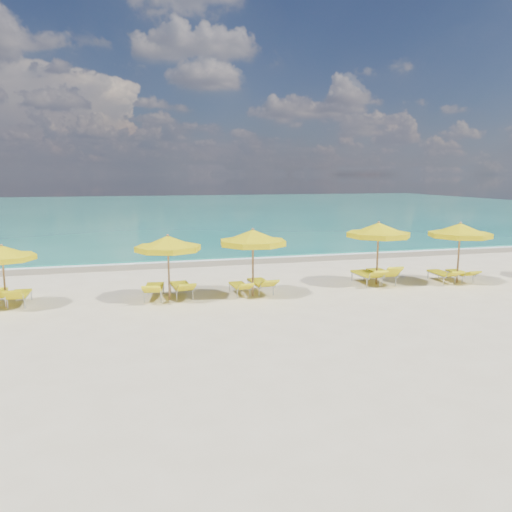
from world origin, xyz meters
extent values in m
plane|color=beige|center=(0.00, 0.00, 0.00)|extent=(120.00, 120.00, 0.00)
cube|color=#157A68|center=(0.00, 48.00, 0.00)|extent=(120.00, 80.00, 0.30)
cube|color=tan|center=(0.00, 7.40, 0.00)|extent=(120.00, 2.60, 0.01)
cube|color=white|center=(0.00, 8.20, 0.00)|extent=(120.00, 1.20, 0.03)
cube|color=white|center=(-6.00, 17.00, 0.00)|extent=(14.00, 0.36, 0.05)
cube|color=white|center=(8.00, 24.00, 0.00)|extent=(18.00, 0.30, 0.05)
cylinder|color=#9D724E|center=(-8.94, 0.38, 1.03)|extent=(0.06, 0.06, 2.07)
cone|color=yellow|center=(-8.94, 0.38, 1.90)|extent=(2.12, 2.12, 0.41)
cylinder|color=yellow|center=(-8.94, 0.38, 1.70)|extent=(2.14, 2.14, 0.17)
sphere|color=#9D724E|center=(-8.94, 0.38, 2.11)|extent=(0.09, 0.09, 0.09)
cylinder|color=#9D724E|center=(-3.58, 0.06, 1.13)|extent=(0.07, 0.07, 2.25)
cone|color=yellow|center=(-3.58, 0.06, 2.07)|extent=(2.41, 2.41, 0.45)
cylinder|color=yellow|center=(-3.58, 0.06, 1.85)|extent=(2.43, 2.43, 0.18)
sphere|color=#9D724E|center=(-3.58, 0.06, 2.30)|extent=(0.10, 0.10, 0.10)
cylinder|color=#9D724E|center=(-0.56, -0.13, 1.20)|extent=(0.07, 0.07, 2.40)
cone|color=yellow|center=(-0.56, -0.13, 2.21)|extent=(2.96, 2.96, 0.48)
cylinder|color=yellow|center=(-0.56, -0.13, 1.97)|extent=(2.99, 2.99, 0.19)
sphere|color=#9D724E|center=(-0.56, -0.13, 2.45)|extent=(0.11, 0.11, 0.11)
cylinder|color=#9D724E|center=(4.77, 0.42, 1.23)|extent=(0.08, 0.08, 2.46)
cone|color=yellow|center=(4.77, 0.42, 2.27)|extent=(3.12, 3.12, 0.49)
cylinder|color=yellow|center=(4.77, 0.42, 2.03)|extent=(3.15, 3.15, 0.20)
sphere|color=#9D724E|center=(4.77, 0.42, 2.52)|extent=(0.11, 0.11, 0.11)
cylinder|color=#9D724E|center=(8.14, -0.14, 1.20)|extent=(0.07, 0.07, 2.41)
cone|color=yellow|center=(8.14, -0.14, 2.22)|extent=(2.61, 2.61, 0.48)
cylinder|color=yellow|center=(8.14, -0.14, 1.98)|extent=(2.64, 2.64, 0.19)
sphere|color=#9D724E|center=(8.14, -0.14, 2.46)|extent=(0.11, 0.11, 0.11)
cube|color=yellow|center=(-8.58, 0.78, 0.36)|extent=(0.59, 1.27, 0.08)
cube|color=yellow|center=(-8.60, -0.08, 0.53)|extent=(0.57, 0.54, 0.40)
cube|color=yellow|center=(-4.07, 0.49, 0.40)|extent=(0.81, 1.45, 0.08)
cube|color=yellow|center=(-4.22, -0.47, 0.54)|extent=(0.70, 0.70, 0.36)
cube|color=yellow|center=(-3.11, 0.48, 0.40)|extent=(0.70, 1.41, 0.08)
cube|color=yellow|center=(-3.04, -0.49, 0.55)|extent=(0.65, 0.66, 0.37)
cube|color=yellow|center=(-0.98, 0.25, 0.33)|extent=(0.57, 1.18, 0.07)
cube|color=yellow|center=(-0.95, -0.56, 0.46)|extent=(0.54, 0.54, 0.32)
cube|color=yellow|center=(-0.15, 0.36, 0.39)|extent=(0.70, 1.38, 0.08)
cube|color=yellow|center=(-0.08, -0.59, 0.53)|extent=(0.64, 0.64, 0.36)
cube|color=yellow|center=(4.41, 0.72, 0.40)|extent=(0.65, 1.41, 0.09)
cube|color=yellow|center=(4.43, -0.26, 0.57)|extent=(0.63, 0.63, 0.40)
cube|color=yellow|center=(5.13, 0.74, 0.42)|extent=(0.69, 1.47, 0.09)
cube|color=yellow|center=(5.09, -0.24, 0.63)|extent=(0.66, 0.61, 0.49)
cube|color=yellow|center=(7.64, 0.26, 0.36)|extent=(0.60, 1.26, 0.08)
cube|color=yellow|center=(7.61, -0.62, 0.48)|extent=(0.57, 0.58, 0.31)
cube|color=yellow|center=(8.50, 0.22, 0.34)|extent=(0.59, 1.21, 0.07)
cube|color=yellow|center=(8.46, -0.62, 0.46)|extent=(0.56, 0.57, 0.29)
camera|label=1|loc=(-5.12, -17.38, 4.39)|focal=35.00mm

